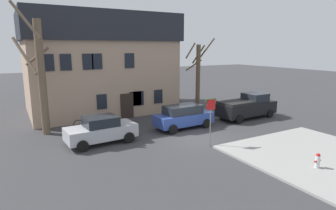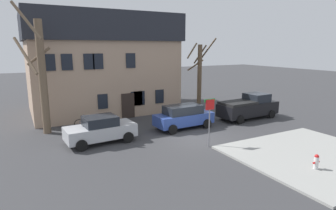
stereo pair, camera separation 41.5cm
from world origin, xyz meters
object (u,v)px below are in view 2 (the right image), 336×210
(tree_bare_mid, at_px, (199,75))
(bicycle_leaning, at_px, (86,123))
(tree_bare_near, at_px, (41,74))
(street_sign_pole, at_px, (210,114))
(pickup_truck_black, at_px, (248,107))
(fire_hydrant, at_px, (316,161))
(car_blue_wagon, at_px, (184,116))
(building_main, at_px, (100,63))
(car_silver_sedan, at_px, (101,129))

(tree_bare_mid, bearing_deg, bicycle_leaning, -175.65)
(tree_bare_near, bearing_deg, street_sign_pole, -42.31)
(street_sign_pole, bearing_deg, tree_bare_mid, 59.24)
(pickup_truck_black, relative_size, fire_hydrant, 7.39)
(pickup_truck_black, bearing_deg, tree_bare_mid, 116.10)
(bicycle_leaning, bearing_deg, car_blue_wagon, -28.49)
(building_main, xyz_separation_m, fire_hydrant, (5.26, -18.63, -3.96))
(bicycle_leaning, bearing_deg, street_sign_pole, -53.62)
(building_main, xyz_separation_m, pickup_truck_black, (9.83, -9.29, -3.47))
(car_blue_wagon, bearing_deg, car_silver_sedan, -177.50)
(building_main, distance_m, tree_bare_mid, 9.30)
(tree_bare_near, relative_size, fire_hydrant, 11.82)
(car_silver_sedan, xyz_separation_m, pickup_truck_black, (12.57, 0.24, 0.14))
(car_blue_wagon, xyz_separation_m, bicycle_leaning, (-6.32, 3.43, -0.53))
(street_sign_pole, bearing_deg, car_blue_wagon, 79.91)
(car_silver_sedan, bearing_deg, bicycle_leaning, 91.31)
(building_main, bearing_deg, street_sign_pole, -78.38)
(car_blue_wagon, bearing_deg, fire_hydrant, -79.34)
(street_sign_pole, distance_m, bicycle_leaning, 9.55)
(building_main, height_order, pickup_truck_black, building_main)
(street_sign_pole, relative_size, bicycle_leaning, 1.68)
(car_silver_sedan, xyz_separation_m, car_blue_wagon, (6.23, 0.27, 0.06))
(pickup_truck_black, bearing_deg, bicycle_leaning, 164.71)
(car_blue_wagon, height_order, fire_hydrant, car_blue_wagon)
(tree_bare_mid, relative_size, car_blue_wagon, 1.51)
(bicycle_leaning, bearing_deg, fire_hydrant, -57.73)
(car_silver_sedan, distance_m, pickup_truck_black, 12.57)
(car_blue_wagon, relative_size, fire_hydrant, 6.02)
(car_silver_sedan, bearing_deg, building_main, 73.98)
(street_sign_pole, bearing_deg, pickup_truck_black, 30.18)
(car_blue_wagon, distance_m, fire_hydrant, 9.54)
(tree_bare_mid, distance_m, car_silver_sedan, 11.68)
(building_main, distance_m, tree_bare_near, 8.07)
(tree_bare_near, bearing_deg, tree_bare_mid, 3.39)
(building_main, xyz_separation_m, street_sign_pole, (2.76, -13.41, -2.42))
(tree_bare_near, height_order, street_sign_pole, tree_bare_near)
(pickup_truck_black, bearing_deg, car_blue_wagon, 179.72)
(tree_bare_near, height_order, bicycle_leaning, tree_bare_near)
(car_silver_sedan, height_order, bicycle_leaning, car_silver_sedan)
(tree_bare_mid, relative_size, car_silver_sedan, 1.53)
(building_main, distance_m, bicycle_leaning, 7.67)
(car_blue_wagon, xyz_separation_m, street_sign_pole, (-0.74, -4.14, 1.14))
(street_sign_pole, xyz_separation_m, bicycle_leaning, (-5.58, 7.57, -1.68))
(tree_bare_near, xyz_separation_m, car_blue_wagon, (9.07, -3.44, -3.20))
(fire_hydrant, bearing_deg, street_sign_pole, 115.57)
(bicycle_leaning, bearing_deg, pickup_truck_black, -15.29)
(tree_bare_mid, bearing_deg, car_silver_sedan, -156.75)
(fire_hydrant, bearing_deg, tree_bare_near, 130.22)
(tree_bare_near, xyz_separation_m, tree_bare_mid, (13.32, 0.79, -0.72))
(building_main, xyz_separation_m, tree_bare_near, (-5.58, -5.82, -0.36))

